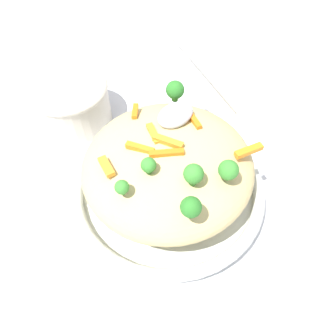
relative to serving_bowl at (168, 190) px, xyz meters
The scene contains 19 objects.
ground_plane 0.02m from the serving_bowl, ahead, with size 2.40×2.40×0.00m, color silver.
serving_bowl is the anchor object (origin of this frame).
pasta_mound 0.06m from the serving_bowl, ahead, with size 0.23×0.23×0.09m, color #D1BA7A.
carrot_piece_0 0.13m from the serving_bowl, 155.23° to the left, with size 0.03×0.01×0.01m, color orange.
carrot_piece_1 0.11m from the serving_bowl, 145.03° to the left, with size 0.04×0.01×0.01m, color orange.
carrot_piece_2 0.11m from the serving_bowl, 144.84° to the right, with size 0.04×0.01×0.01m, color orange.
carrot_piece_3 0.14m from the serving_bowl, 53.00° to the right, with size 0.04×0.01×0.01m, color orange.
carrot_piece_4 0.11m from the serving_bowl, 59.05° to the left, with size 0.04×0.01×0.01m, color orange.
carrot_piece_5 0.11m from the serving_bowl, 98.87° to the left, with size 0.04×0.01×0.01m, color orange.
carrot_piece_6 0.11m from the serving_bowl, ahead, with size 0.03×0.01×0.01m, color orange.
carrot_piece_7 0.13m from the serving_bowl, 76.20° to the left, with size 0.03×0.01×0.01m, color orange.
broccoli_floret_0 0.12m from the serving_bowl, 166.71° to the right, with size 0.02×0.02×0.02m.
broccoli_floret_1 0.13m from the serving_bowl, 111.45° to the right, with size 0.02×0.02×0.03m.
broccoli_floret_2 0.15m from the serving_bowl, 35.16° to the left, with size 0.03×0.03×0.03m.
broccoli_floret_3 0.14m from the serving_bowl, 83.08° to the right, with size 0.02×0.02×0.03m.
broccoli_floret_4 0.15m from the serving_bowl, 124.90° to the right, with size 0.02×0.02×0.03m.
broccoli_floret_5 0.14m from the serving_bowl, behind, with size 0.02×0.02×0.02m.
serving_spoon 0.14m from the serving_bowl, 21.43° to the left, with size 0.10×0.13×0.08m.
companion_bowl 0.25m from the serving_bowl, 86.05° to the left, with size 0.14×0.14×0.08m.
Camera 1 is at (-0.20, -0.18, 0.42)m, focal length 34.45 mm.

